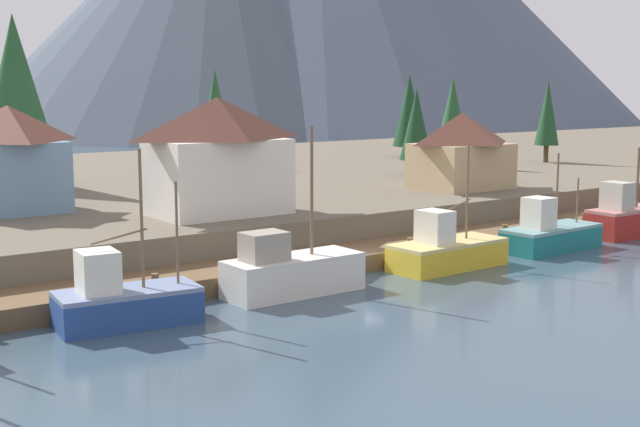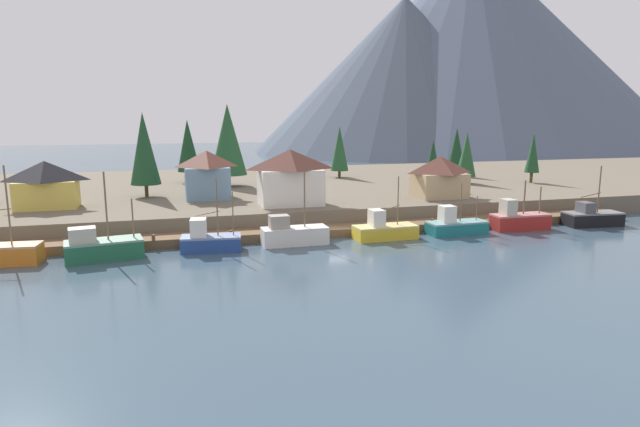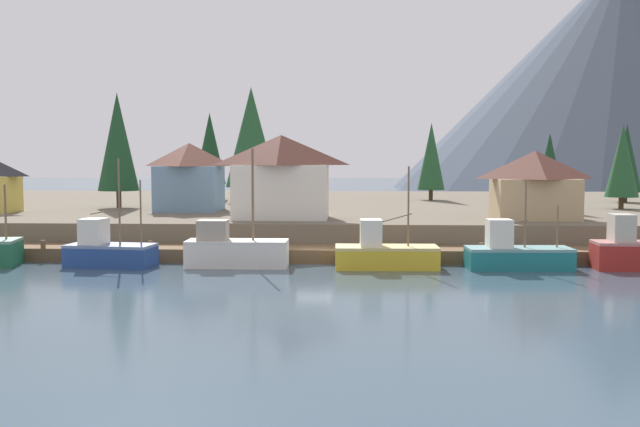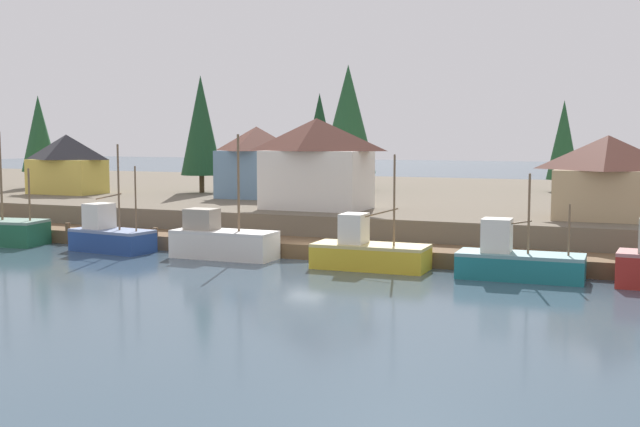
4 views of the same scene
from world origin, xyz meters
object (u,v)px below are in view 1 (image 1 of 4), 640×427
object	(u,v)px
fishing_boat_yellow	(446,251)
fishing_boat_teal	(549,234)
conifer_far_left	(409,110)
conifer_far_right	(416,125)
fishing_boat_white	(290,272)
conifer_mid_right	(452,116)
conifer_near_right	(16,89)
conifer_back_left	(215,111)
house_tan	(461,150)
conifer_centre	(547,113)
house_blue	(10,158)
fishing_boat_blue	(123,300)
house_white	(218,155)
fishing_boat_red	(630,218)

from	to	relation	value
fishing_boat_yellow	fishing_boat_teal	bearing A→B (deg)	-1.54
conifer_far_left	conifer_far_right	bearing A→B (deg)	-130.38
fishing_boat_white	conifer_mid_right	size ratio (longest dim) A/B	0.98
fishing_boat_yellow	conifer_mid_right	distance (m)	35.40
conifer_near_right	conifer_back_left	distance (m)	22.11
house_tan	conifer_centre	bearing A→B (deg)	24.80
fishing_boat_teal	house_blue	xyz separation A→B (m)	(-27.18, 19.66, 4.84)
fishing_boat_blue	conifer_back_left	world-z (taller)	conifer_back_left
fishing_boat_white	conifer_centre	bearing A→B (deg)	24.91
conifer_far_right	conifer_back_left	bearing A→B (deg)	117.38
fishing_boat_teal	conifer_far_right	size ratio (longest dim) A/B	0.96
fishing_boat_teal	house_tan	world-z (taller)	house_tan
fishing_boat_blue	conifer_mid_right	world-z (taller)	conifer_mid_right
conifer_back_left	conifer_far_right	distance (m)	20.49
fishing_boat_yellow	house_tan	distance (m)	18.13
conifer_centre	conifer_far_right	world-z (taller)	conifer_centre
fishing_boat_blue	conifer_far_right	xyz separation A→B (m)	(36.00, 20.71, 5.82)
fishing_boat_blue	house_tan	distance (m)	34.92
fishing_boat_blue	house_blue	xyz separation A→B (m)	(1.34, 19.82, 4.76)
conifer_near_right	conifer_far_left	xyz separation A→B (m)	(42.86, 3.33, -2.37)
fishing_boat_white	conifer_far_right	bearing A→B (deg)	36.43
fishing_boat_white	house_white	size ratio (longest dim) A/B	1.00
fishing_boat_red	house_white	distance (m)	28.70
fishing_boat_blue	fishing_boat_yellow	bearing A→B (deg)	7.39
fishing_boat_red	conifer_mid_right	distance (m)	26.02
fishing_boat_yellow	conifer_far_left	bearing A→B (deg)	48.78
fishing_boat_yellow	fishing_boat_red	bearing A→B (deg)	-1.17
conifer_back_left	fishing_boat_blue	bearing A→B (deg)	-124.36
fishing_boat_white	house_white	xyz separation A→B (m)	(2.21, 10.92, 4.97)
fishing_boat_white	conifer_far_left	size ratio (longest dim) A/B	0.92
conifer_mid_right	conifer_back_left	bearing A→B (deg)	141.07
fishing_boat_blue	conifer_centre	distance (m)	60.35
fishing_boat_red	conifer_centre	xyz separation A→B (m)	(18.37, 22.25, 6.24)
conifer_far_left	conifer_back_left	bearing A→B (deg)	171.06
fishing_boat_white	conifer_mid_right	bearing A→B (deg)	33.96
fishing_boat_yellow	conifer_far_left	xyz separation A→B (m)	(29.04, 35.31, 6.56)
conifer_back_left	conifer_near_right	bearing A→B (deg)	-162.04
fishing_boat_teal	house_blue	distance (m)	33.89
fishing_boat_teal	conifer_back_left	distance (m)	39.35
conifer_far_left	house_tan	bearing A→B (deg)	-124.19
fishing_boat_white	conifer_near_right	xyz separation A→B (m)	(-3.29, 31.78, 8.81)
house_white	conifer_far_right	size ratio (longest dim) A/B	1.10
fishing_boat_teal	fishing_boat_blue	bearing A→B (deg)	177.89
fishing_boat_white	house_tan	size ratio (longest dim) A/B	1.18
fishing_boat_white	fishing_boat_red	bearing A→B (deg)	-0.59
conifer_far_left	conifer_far_right	distance (m)	19.34
house_tan	house_white	bearing A→B (deg)	-178.24
conifer_far_left	fishing_boat_yellow	bearing A→B (deg)	-129.44
conifer_mid_right	conifer_far_left	distance (m)	11.63
fishing_boat_yellow	conifer_back_left	bearing A→B (deg)	77.83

